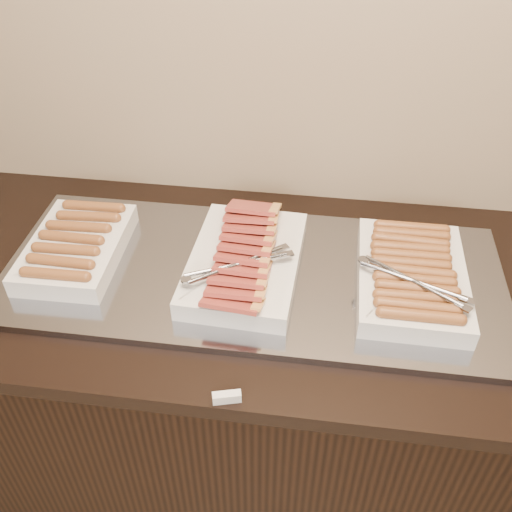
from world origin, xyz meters
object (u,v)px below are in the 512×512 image
Objects in this scene: dish_center at (244,261)px; dish_left at (76,246)px; counter at (245,389)px; dish_right at (412,276)px; warming_tray at (253,275)px.

dish_left is at bearing -177.89° from dish_center.
dish_right is (0.39, -0.00, 0.50)m from counter.
counter is 0.46m from warming_tray.
dish_right is at bearing 2.57° from dish_center.
warming_tray is at bearing -0.90° from dish_left.
dish_left is 0.89× the size of dish_right.
dish_left is 0.42m from dish_center.
dish_center is (0.42, -0.00, 0.00)m from dish_left.
dish_right reaches higher than warming_tray.
dish_center reaches higher than counter.
dish_center reaches higher than warming_tray.
dish_right reaches higher than dish_left.
dish_right is at bearing -0.52° from counter.
counter is at bearing 142.63° from dish_center.
counter is at bearing 180.00° from warming_tray.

